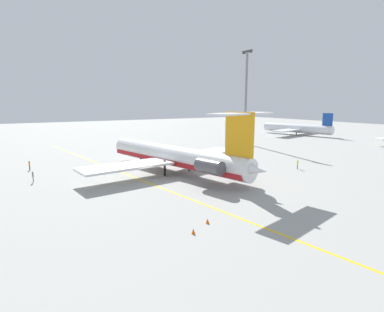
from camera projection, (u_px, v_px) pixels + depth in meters
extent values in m
plane|color=#9E9E99|center=(144.00, 181.00, 50.11)|extent=(337.62, 337.62, 0.00)
cylinder|color=white|center=(173.00, 156.00, 55.70)|extent=(34.43, 11.43, 3.68)
cone|color=white|center=(123.00, 146.00, 67.98)|extent=(4.54, 4.31, 3.53)
cone|color=white|center=(251.00, 169.00, 43.37)|extent=(5.94, 4.27, 3.13)
cube|color=#B2191E|center=(173.00, 160.00, 55.85)|extent=(33.70, 11.33, 0.81)
cube|color=white|center=(126.00, 166.00, 49.89)|extent=(7.61, 15.93, 0.37)
cube|color=white|center=(206.00, 153.00, 62.83)|extent=(10.46, 16.37, 0.37)
cylinder|color=#515156|center=(210.00, 166.00, 45.18)|extent=(4.96, 3.12, 2.13)
cube|color=white|center=(213.00, 166.00, 45.62)|extent=(2.95, 1.77, 0.44)
cylinder|color=#515156|center=(235.00, 161.00, 49.21)|extent=(4.96, 3.12, 2.13)
cube|color=white|center=(232.00, 162.00, 48.78)|extent=(2.95, 1.77, 0.44)
cube|color=orange|center=(239.00, 134.00, 44.18)|extent=(4.94, 1.49, 6.52)
cube|color=white|center=(229.00, 114.00, 41.37)|extent=(4.58, 6.01, 0.26)
cube|color=white|center=(254.00, 113.00, 45.39)|extent=(4.58, 6.01, 0.26)
cylinder|color=black|center=(141.00, 157.00, 63.50)|extent=(0.40, 0.40, 2.79)
cylinder|color=black|center=(165.00, 168.00, 53.17)|extent=(0.40, 0.40, 2.79)
cylinder|color=black|center=(189.00, 163.00, 57.18)|extent=(0.40, 0.40, 2.79)
cylinder|color=silver|center=(297.00, 128.00, 120.44)|extent=(28.07, 9.62, 3.35)
cone|color=silver|center=(266.00, 126.00, 130.43)|extent=(3.39, 3.72, 3.19)
cube|color=silver|center=(286.00, 130.00, 115.01)|extent=(7.65, 13.57, 0.40)
cube|color=silver|center=(306.00, 128.00, 125.99)|extent=(7.65, 13.57, 0.40)
cube|color=#19429E|center=(328.00, 119.00, 111.28)|extent=(3.64, 1.16, 4.57)
cylinder|color=black|center=(296.00, 132.00, 120.69)|extent=(0.40, 0.40, 2.26)
cylinder|color=black|center=(29.00, 168.00, 58.08)|extent=(0.10, 0.10, 0.83)
cylinder|color=black|center=(30.00, 168.00, 58.01)|extent=(0.10, 0.10, 0.83)
cylinder|color=orange|center=(29.00, 164.00, 57.91)|extent=(0.28, 0.28, 0.65)
sphere|color=brown|center=(29.00, 162.00, 57.83)|extent=(0.26, 0.26, 0.26)
cylinder|color=orange|center=(29.00, 164.00, 57.99)|extent=(0.08, 0.08, 0.56)
cylinder|color=orange|center=(30.00, 164.00, 57.82)|extent=(0.08, 0.08, 0.56)
cylinder|color=black|center=(33.00, 180.00, 49.18)|extent=(0.10, 0.10, 0.84)
cylinder|color=black|center=(33.00, 180.00, 49.06)|extent=(0.10, 0.10, 0.84)
cylinder|color=gray|center=(33.00, 175.00, 48.99)|extent=(0.28, 0.28, 0.67)
sphere|color=#8C6647|center=(33.00, 172.00, 48.91)|extent=(0.26, 0.26, 0.26)
cylinder|color=gray|center=(33.00, 175.00, 49.14)|extent=(0.08, 0.08, 0.57)
cylinder|color=gray|center=(33.00, 175.00, 48.82)|extent=(0.08, 0.08, 0.57)
cylinder|color=black|center=(297.00, 167.00, 58.74)|extent=(0.11, 0.11, 0.86)
cylinder|color=black|center=(297.00, 167.00, 58.88)|extent=(0.11, 0.11, 0.86)
cylinder|color=yellow|center=(298.00, 163.00, 58.68)|extent=(0.29, 0.29, 0.68)
sphere|color=#DBB28E|center=(298.00, 161.00, 58.59)|extent=(0.27, 0.27, 0.27)
cylinder|color=yellow|center=(298.00, 163.00, 58.49)|extent=(0.08, 0.08, 0.58)
cylinder|color=yellow|center=(297.00, 163.00, 58.86)|extent=(0.08, 0.08, 0.58)
cone|color=#EA590F|center=(208.00, 221.00, 32.40)|extent=(0.40, 0.40, 0.55)
cone|color=#EA590F|center=(167.00, 150.00, 80.26)|extent=(0.40, 0.40, 0.55)
cone|color=#EA590F|center=(193.00, 231.00, 29.82)|extent=(0.40, 0.40, 0.55)
cube|color=gold|center=(134.00, 177.00, 52.40)|extent=(97.63, 15.28, 0.01)
cylinder|color=slate|center=(246.00, 100.00, 92.60)|extent=(0.70, 0.70, 27.17)
cube|color=#424244|center=(247.00, 51.00, 90.15)|extent=(4.00, 0.60, 0.60)
cube|color=#2D2D30|center=(244.00, 53.00, 91.48)|extent=(0.70, 0.50, 0.44)
cube|color=#2D2D30|center=(251.00, 52.00, 88.94)|extent=(0.70, 0.50, 0.44)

